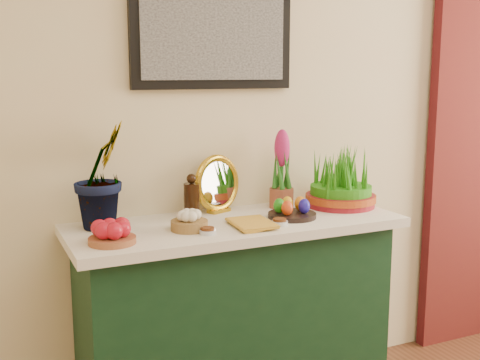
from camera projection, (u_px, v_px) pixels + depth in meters
name	position (u px, v px, depth m)	size (l,w,h in m)	color
sideboard	(235.00, 324.00, 2.61)	(1.30, 0.45, 0.85)	#13351C
tablecloth	(235.00, 225.00, 2.53)	(1.40, 0.55, 0.04)	white
hyacinth_green	(101.00, 157.00, 2.36)	(0.28, 0.24, 0.57)	#277422
apple_bowl	(112.00, 234.00, 2.18)	(0.19, 0.19, 0.09)	brown
garlic_basket	(189.00, 222.00, 2.36)	(0.15, 0.15, 0.08)	olive
vinegar_cruet	(192.00, 199.00, 2.54)	(0.07, 0.07, 0.19)	black
mirror	(217.00, 184.00, 2.66)	(0.26, 0.14, 0.26)	gold
book	(234.00, 225.00, 2.39)	(0.14, 0.21, 0.03)	gold
spice_dish_left	(208.00, 231.00, 2.31)	(0.06, 0.06, 0.03)	silver
spice_dish_right	(280.00, 222.00, 2.44)	(0.07, 0.07, 0.03)	silver
egg_plate	(292.00, 211.00, 2.57)	(0.26, 0.26, 0.09)	black
hyacinth_pink	(282.00, 173.00, 2.73)	(0.11, 0.11, 0.36)	brown
wheatgrass_sabzeh	(341.00, 181.00, 2.77)	(0.32, 0.32, 0.27)	maroon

